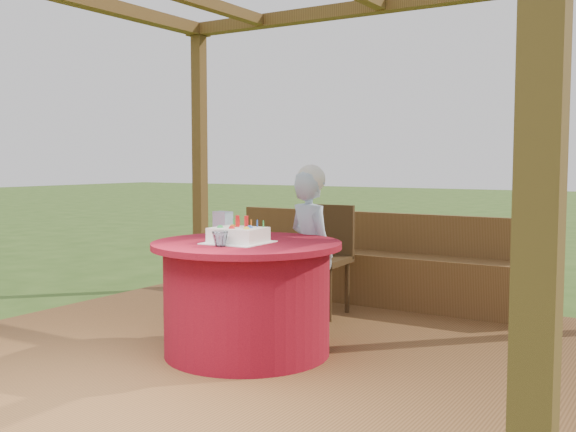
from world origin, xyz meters
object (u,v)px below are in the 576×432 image
at_px(bench, 374,273).
at_px(table, 247,297).
at_px(chair, 323,253).
at_px(drinking_glass, 220,239).
at_px(elderly_woman, 311,249).
at_px(gift_bag, 223,224).
at_px(birthday_cake, 238,235).

relative_size(bench, table, 2.41).
distance_m(chair, drinking_glass, 1.63).
distance_m(table, drinking_glass, 0.50).
bearing_deg(drinking_glass, elderly_woman, 83.72).
xyz_separation_m(chair, drinking_glass, (0.16, -1.60, 0.28)).
bearing_deg(chair, bench, 74.20).
bearing_deg(gift_bag, table, -16.63).
relative_size(bench, drinking_glass, 29.42).
xyz_separation_m(bench, chair, (-0.18, -0.63, 0.24)).
relative_size(chair, elderly_woman, 0.73).
xyz_separation_m(chair, birthday_cake, (0.15, -1.40, 0.29)).
distance_m(bench, drinking_glass, 2.29).
bearing_deg(elderly_woman, gift_bag, -129.13).
xyz_separation_m(elderly_woman, drinking_glass, (-0.10, -0.94, 0.16)).
relative_size(elderly_woman, drinking_glass, 12.21).
bearing_deg(gift_bag, bench, 88.65).
height_order(chair, birthday_cake, birthday_cake).
distance_m(bench, elderly_woman, 1.34).
relative_size(elderly_woman, gift_bag, 7.02).
relative_size(bench, gift_bag, 16.91).
height_order(elderly_woman, drinking_glass, elderly_woman).
xyz_separation_m(bench, birthday_cake, (-0.03, -2.03, 0.53)).
bearing_deg(elderly_woman, birthday_cake, -98.78).
relative_size(elderly_woman, birthday_cake, 3.17).
height_order(bench, drinking_glass, drinking_glass).
distance_m(chair, birthday_cake, 1.43).
bearing_deg(bench, birthday_cake, -90.82).
distance_m(birthday_cake, drinking_glass, 0.20).
bearing_deg(drinking_glass, birthday_cake, 92.94).
bearing_deg(table, chair, 96.83).
xyz_separation_m(bench, gift_bag, (-0.33, -1.80, 0.57)).
bearing_deg(chair, table, -83.17).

